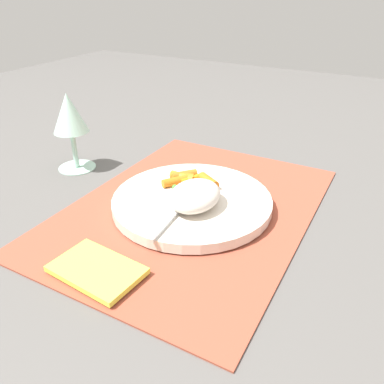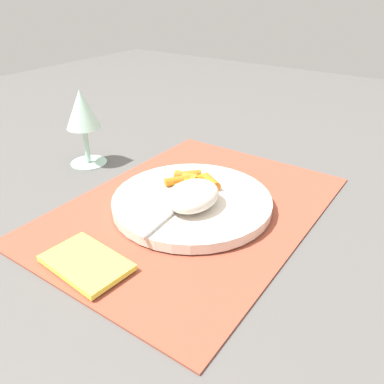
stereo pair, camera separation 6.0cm
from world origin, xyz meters
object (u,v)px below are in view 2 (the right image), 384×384
at_px(carrot_portion, 193,180).
at_px(wine_glass, 82,113).
at_px(rice_mound, 193,196).
at_px(napkin, 86,263).
at_px(fork, 184,203).
at_px(plate, 192,202).

distance_m(carrot_portion, wine_glass, 0.27).
height_order(rice_mound, napkin, rice_mound).
relative_size(wine_glass, napkin, 1.31).
distance_m(rice_mound, fork, 0.02).
xyz_separation_m(plate, wine_glass, (0.03, 0.29, 0.10)).
relative_size(carrot_portion, napkin, 0.82).
relative_size(rice_mound, napkin, 0.83).
xyz_separation_m(rice_mound, napkin, (-0.19, 0.05, -0.03)).
xyz_separation_m(rice_mound, fork, (-0.00, 0.02, -0.02)).
bearing_deg(napkin, carrot_portion, -0.19).
xyz_separation_m(plate, fork, (-0.03, -0.00, 0.01)).
height_order(plate, napkin, plate).
xyz_separation_m(rice_mound, carrot_portion, (0.07, 0.05, -0.01)).
bearing_deg(fork, rice_mound, -78.08).
distance_m(carrot_portion, napkin, 0.25).
xyz_separation_m(carrot_portion, fork, (-0.07, -0.03, -0.00)).
distance_m(carrot_portion, fork, 0.08).
height_order(plate, carrot_portion, carrot_portion).
xyz_separation_m(rice_mound, wine_glass, (0.05, 0.30, 0.07)).
bearing_deg(wine_glass, carrot_portion, -87.08).
bearing_deg(rice_mound, fork, 101.92).
xyz_separation_m(wine_glass, napkin, (-0.24, -0.26, -0.10)).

